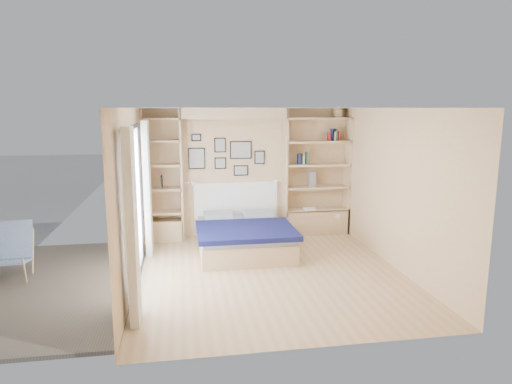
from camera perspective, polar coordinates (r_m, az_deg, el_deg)
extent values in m
plane|color=tan|center=(7.11, 1.77, -10.12)|extent=(4.50, 4.50, 0.00)
plane|color=#D0AE82|center=(8.96, -0.97, 2.44)|extent=(4.00, 0.00, 4.00)
plane|color=#D0AE82|center=(4.65, 7.27, -5.21)|extent=(4.00, 0.00, 4.00)
plane|color=#D0AE82|center=(6.69, -15.23, -0.68)|extent=(0.00, 4.50, 4.50)
plane|color=#D0AE82|center=(7.42, 17.15, 0.30)|extent=(0.00, 4.50, 4.50)
plane|color=white|center=(6.66, 1.90, 10.46)|extent=(4.50, 4.50, 0.00)
cube|color=tan|center=(8.70, -9.31, 2.05)|extent=(0.04, 0.35, 2.50)
cube|color=tan|center=(8.92, 3.65, 2.38)|extent=(0.04, 0.35, 2.50)
cube|color=tan|center=(8.67, -2.81, 9.78)|extent=(2.00, 0.35, 0.20)
cube|color=tan|center=(9.30, 11.37, 2.52)|extent=(0.04, 0.35, 2.50)
cube|color=tan|center=(8.72, -13.78, 1.91)|extent=(0.04, 0.35, 2.50)
cube|color=tan|center=(9.28, 7.50, -3.67)|extent=(1.30, 0.35, 0.50)
cube|color=tan|center=(8.91, -11.37, -4.71)|extent=(0.70, 0.35, 0.40)
cube|color=black|center=(6.57, -15.38, 7.74)|extent=(0.04, 2.08, 0.06)
cube|color=black|center=(7.01, -14.50, -10.50)|extent=(0.04, 2.08, 0.06)
cube|color=black|center=(5.72, -15.85, -4.09)|extent=(0.04, 0.06, 2.20)
cube|color=black|center=(7.71, -14.22, -0.33)|extent=(0.04, 0.06, 2.20)
cube|color=silver|center=(6.71, -15.01, -1.77)|extent=(0.01, 2.00, 2.20)
cube|color=white|center=(5.43, -15.25, -4.29)|extent=(0.10, 0.45, 2.30)
cube|color=white|center=(7.97, -13.43, 0.41)|extent=(0.10, 0.45, 2.30)
cube|color=tan|center=(9.22, 7.54, -2.16)|extent=(1.30, 0.35, 0.04)
cube|color=tan|center=(9.14, 7.60, 0.60)|extent=(1.30, 0.35, 0.04)
cube|color=tan|center=(9.07, 7.67, 3.40)|extent=(1.30, 0.35, 0.04)
cube|color=tan|center=(9.03, 7.74, 6.23)|extent=(1.30, 0.35, 0.04)
cube|color=tan|center=(9.01, 7.81, 9.09)|extent=(1.30, 0.35, 0.04)
cube|color=tan|center=(8.83, -11.45, -2.51)|extent=(0.70, 0.35, 0.04)
cube|color=tan|center=(8.74, -11.55, 0.36)|extent=(0.70, 0.35, 0.04)
cube|color=tan|center=(8.68, -11.66, 3.29)|extent=(0.70, 0.35, 0.04)
cube|color=tan|center=(8.63, -11.77, 6.25)|extent=(0.70, 0.35, 0.04)
cube|color=tan|center=(8.62, -11.87, 8.91)|extent=(0.70, 0.35, 0.04)
cube|color=tan|center=(8.13, -1.60, -6.19)|extent=(1.55, 1.94, 0.34)
cube|color=#999DA7|center=(8.07, -1.61, -4.70)|extent=(1.51, 1.90, 0.10)
cube|color=#101342|center=(7.74, -1.28, -4.83)|extent=(1.65, 1.35, 0.08)
cube|color=#999DA7|center=(8.65, -4.76, -2.96)|extent=(0.53, 0.39, 0.12)
cube|color=#999DA7|center=(8.74, 0.31, -2.77)|extent=(0.53, 0.39, 0.12)
cube|color=white|center=(8.99, -2.51, -0.97)|extent=(1.65, 0.04, 0.70)
cube|color=black|center=(8.81, -7.41, 4.18)|extent=(0.32, 0.02, 0.40)
cube|color=gray|center=(8.80, -7.41, 4.17)|extent=(0.28, 0.01, 0.36)
cube|color=black|center=(8.82, -4.51, 5.87)|extent=(0.22, 0.02, 0.28)
cube|color=gray|center=(8.81, -4.51, 5.86)|extent=(0.18, 0.01, 0.24)
cube|color=black|center=(8.85, -4.48, 3.61)|extent=(0.22, 0.02, 0.22)
cube|color=gray|center=(8.84, -4.47, 3.60)|extent=(0.18, 0.01, 0.18)
cube|color=black|center=(8.87, -1.92, 5.27)|extent=(0.42, 0.02, 0.34)
cube|color=gray|center=(8.86, -1.91, 5.27)|extent=(0.38, 0.01, 0.30)
cube|color=black|center=(8.91, -1.90, 2.71)|extent=(0.28, 0.02, 0.20)
cube|color=gray|center=(8.90, -1.89, 2.70)|extent=(0.24, 0.01, 0.16)
cube|color=black|center=(8.94, 0.45, 4.35)|extent=(0.20, 0.02, 0.26)
cube|color=gray|center=(8.93, 0.46, 4.35)|extent=(0.16, 0.01, 0.22)
cube|color=black|center=(8.78, -7.47, 6.77)|extent=(0.18, 0.02, 0.14)
cube|color=gray|center=(8.77, -7.47, 6.77)|extent=(0.14, 0.01, 0.10)
cylinder|color=silver|center=(8.64, -8.35, 1.16)|extent=(0.20, 0.02, 0.02)
cone|color=white|center=(8.65, -7.69, 1.04)|extent=(0.13, 0.12, 0.15)
cylinder|color=silver|center=(8.84, 2.87, 1.46)|extent=(0.20, 0.02, 0.02)
cone|color=white|center=(8.82, 2.23, 1.32)|extent=(0.13, 0.12, 0.15)
cube|color=navy|center=(8.95, 5.36, 4.11)|extent=(0.03, 0.15, 0.20)
cube|color=black|center=(8.96, 5.62, 4.14)|extent=(0.03, 0.15, 0.20)
cube|color=#BFB28C|center=(8.97, 5.90, 4.01)|extent=(0.04, 0.15, 0.16)
cube|color=#26593F|center=(8.99, 6.35, 4.25)|extent=(0.03, 0.15, 0.24)
cube|color=#A51E1E|center=(9.09, 9.11, 6.86)|extent=(0.02, 0.15, 0.16)
cube|color=navy|center=(9.10, 9.43, 7.07)|extent=(0.03, 0.15, 0.23)
cube|color=black|center=(9.11, 9.52, 6.97)|extent=(0.03, 0.15, 0.20)
cube|color=#BFB28C|center=(9.12, 9.74, 6.91)|extent=(0.04, 0.15, 0.18)
cube|color=#26593F|center=(9.13, 9.92, 7.08)|extent=(0.03, 0.15, 0.24)
cube|color=#A51E1E|center=(9.15, 10.25, 6.93)|extent=(0.03, 0.15, 0.19)
cube|color=black|center=(8.72, -11.71, 1.25)|extent=(0.03, 0.15, 0.24)
cube|color=beige|center=(8.72, -11.74, 1.18)|extent=(0.03, 0.15, 0.22)
cube|color=tan|center=(9.12, 10.15, 9.63)|extent=(0.13, 0.13, 0.15)
cone|color=tan|center=(9.12, 10.17, 10.36)|extent=(0.20, 0.20, 0.08)
cube|color=slate|center=(9.08, 7.02, 1.63)|extent=(0.12, 0.12, 0.30)
cube|color=white|center=(9.12, 6.74, -2.06)|extent=(0.22, 0.16, 0.03)
cube|color=#685C4D|center=(7.36, -27.45, -10.62)|extent=(3.20, 4.00, 0.05)
cylinder|color=tan|center=(7.35, -26.94, -8.86)|extent=(0.04, 0.14, 0.42)
cylinder|color=tan|center=(7.86, -26.13, -6.76)|extent=(0.06, 0.34, 0.68)
cube|color=#2B57AA|center=(7.57, -28.40, -7.76)|extent=(0.53, 0.62, 0.15)
cube|color=#2B57AA|center=(7.88, -27.87, -5.26)|extent=(0.50, 0.27, 0.56)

